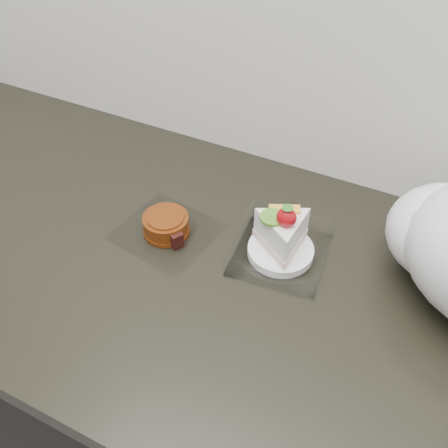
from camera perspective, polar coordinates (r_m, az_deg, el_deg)
The scene contains 3 objects.
counter at distance 1.19m, azimuth 0.82°, elevation -19.76°, with size 2.04×0.64×0.90m.
cake_tray at distance 0.82m, azimuth 6.59°, elevation -2.10°, with size 0.16×0.16×0.12m.
mooncake_wrap at distance 0.87m, azimuth -6.58°, elevation -0.27°, with size 0.18×0.17×0.04m.
Camera 1 is at (0.22, 1.21, 1.52)m, focal length 40.00 mm.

